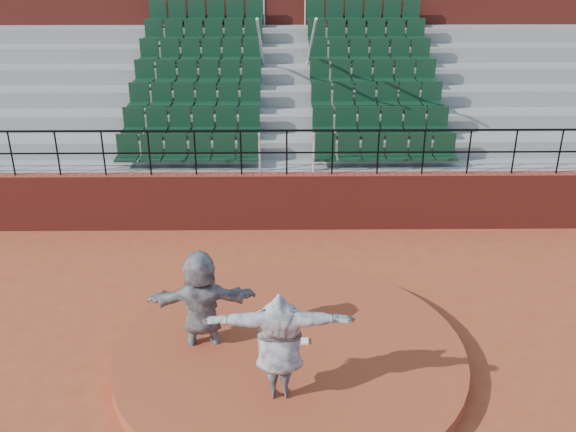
{
  "coord_description": "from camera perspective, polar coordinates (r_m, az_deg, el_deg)",
  "views": [
    {
      "loc": [
        -0.12,
        -8.35,
        6.26
      ],
      "look_at": [
        0.0,
        2.5,
        1.4
      ],
      "focal_mm": 40.0,
      "sensor_mm": 36.0,
      "label": 1
    }
  ],
  "objects": [
    {
      "name": "wall_railing",
      "position": [
        14.0,
        -0.11,
        6.55
      ],
      "size": [
        24.04,
        0.05,
        1.03
      ],
      "color": "black",
      "rests_on": "boundary_wall"
    },
    {
      "name": "ground",
      "position": [
        10.43,
        0.15,
        -12.73
      ],
      "size": [
        90.0,
        90.0,
        0.0
      ],
      "primitive_type": "plane",
      "color": "#9C4123",
      "rests_on": "ground"
    },
    {
      "name": "pitching_rubber",
      "position": [
        10.4,
        0.14,
        -11.07
      ],
      "size": [
        0.6,
        0.15,
        0.03
      ],
      "primitive_type": "cube",
      "color": "white",
      "rests_on": "pitchers_mound"
    },
    {
      "name": "boundary_wall",
      "position": [
        14.48,
        -0.11,
        1.33
      ],
      "size": [
        24.0,
        0.3,
        1.3
      ],
      "primitive_type": "cube",
      "color": "maroon",
      "rests_on": "ground"
    },
    {
      "name": "pitcher",
      "position": [
        8.93,
        -0.8,
        -11.39
      ],
      "size": [
        2.03,
        0.56,
        1.65
      ],
      "primitive_type": "imported",
      "rotation": [
        0.0,
        0.0,
        3.14
      ],
      "color": "black",
      "rests_on": "pitchers_mound"
    },
    {
      "name": "fielder",
      "position": [
        10.14,
        -7.7,
        -7.88
      ],
      "size": [
        1.75,
        0.67,
        1.84
      ],
      "primitive_type": "imported",
      "rotation": [
        0.0,
        0.0,
        3.22
      ],
      "color": "black",
      "rests_on": "ground"
    },
    {
      "name": "press_box_facade",
      "position": [
        21.12,
        -0.31,
        16.76
      ],
      "size": [
        24.0,
        3.0,
        7.1
      ],
      "primitive_type": "cube",
      "color": "maroon",
      "rests_on": "ground"
    },
    {
      "name": "pitchers_mound",
      "position": [
        10.36,
        0.15,
        -12.18
      ],
      "size": [
        5.5,
        5.5,
        0.25
      ],
      "primitive_type": "cylinder",
      "color": "#993E22",
      "rests_on": "ground"
    },
    {
      "name": "seating_deck",
      "position": [
        17.66,
        -0.22,
        8.3
      ],
      "size": [
        24.0,
        5.97,
        4.63
      ],
      "color": "gray",
      "rests_on": "ground"
    }
  ]
}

